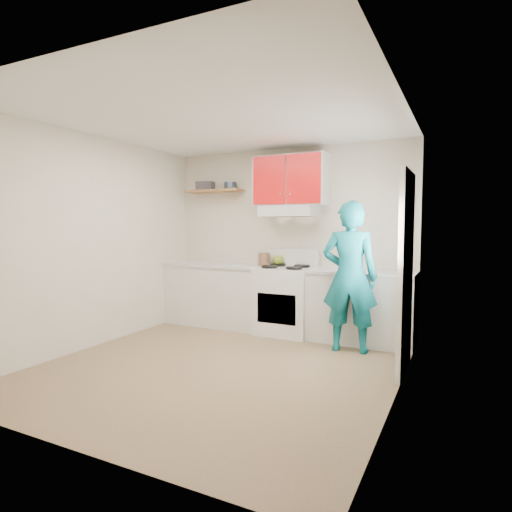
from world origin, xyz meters
The scene contains 21 objects.
floor centered at (0.00, 0.00, 0.00)m, with size 3.80×3.80×0.00m, color brown.
ceiling centered at (0.00, 0.00, 2.60)m, with size 3.60×3.80×0.04m, color white.
back_wall centered at (0.00, 1.90, 1.30)m, with size 3.60×0.04×2.60m, color beige.
front_wall centered at (0.00, -1.90, 1.30)m, with size 3.60×0.04×2.60m, color beige.
left_wall centered at (-1.80, 0.00, 1.30)m, with size 0.04×3.80×2.60m, color beige.
right_wall centered at (1.80, 0.00, 1.30)m, with size 0.04×3.80×2.60m, color beige.
door centered at (1.78, 0.70, 1.02)m, with size 0.05×0.85×2.05m, color white.
door_glass centered at (1.75, 0.70, 1.45)m, with size 0.01×0.55×0.95m, color white.
counter_left centered at (-1.04, 1.60, 0.45)m, with size 1.52×0.60×0.90m, color silver.
counter_right centered at (1.14, 1.60, 0.45)m, with size 1.32×0.60×0.90m, color silver.
stove centered at (0.10, 1.57, 0.46)m, with size 0.76×0.65×0.92m, color white.
range_hood centered at (0.10, 1.68, 1.70)m, with size 0.76×0.44×0.15m, color silver.
upper_cabinets centered at (0.10, 1.73, 2.12)m, with size 1.02×0.33×0.70m, color red.
shelf centered at (-1.15, 1.75, 2.02)m, with size 0.90×0.30×0.04m, color brown.
books centered at (-1.32, 1.75, 2.10)m, with size 0.25×0.18×0.13m, color #3A343B.
tin centered at (-0.90, 1.79, 2.09)m, with size 0.18×0.18×0.11m, color #333D4C.
kettle centered at (-0.10, 1.79, 1.00)m, with size 0.18×0.18×0.15m, color olive.
crock centered at (-0.28, 1.68, 1.00)m, with size 0.17×0.17×0.20m, color brown.
cutting_board centered at (0.85, 1.49, 0.91)m, with size 0.30×0.22×0.02m, color olive.
silicone_mat centered at (1.35, 1.65, 0.90)m, with size 0.30×0.25×0.01m, color red.
person centered at (1.09, 1.14, 0.89)m, with size 0.65×0.43×1.79m, color #0D6C79.
Camera 1 is at (2.31, -3.81, 1.52)m, focal length 29.75 mm.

